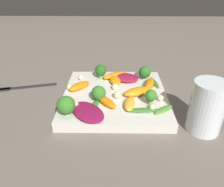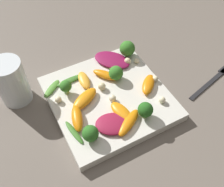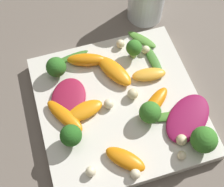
{
  "view_description": "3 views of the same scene",
  "coord_description": "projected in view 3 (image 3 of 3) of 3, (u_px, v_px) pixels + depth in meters",
  "views": [
    {
      "loc": [
        -0.5,
        -0.0,
        0.31
      ],
      "look_at": [
        -0.02,
        0.0,
        0.03
      ],
      "focal_mm": 35.0,
      "sensor_mm": 36.0,
      "label": 1
    },
    {
      "loc": [
        0.35,
        -0.18,
        0.51
      ],
      "look_at": [
        0.01,
        0.0,
        0.04
      ],
      "focal_mm": 42.0,
      "sensor_mm": 36.0,
      "label": 2
    },
    {
      "loc": [
        0.08,
        0.22,
        0.5
      ],
      "look_at": [
        0.01,
        -0.02,
        0.03
      ],
      "focal_mm": 50.0,
      "sensor_mm": 36.0,
      "label": 3
    }
  ],
  "objects": [
    {
      "name": "orange_segment_2",
      "position": [
        65.0,
        118.0,
        0.51
      ],
      "size": [
        0.06,
        0.08,
        0.02
      ],
      "color": "orange",
      "rests_on": "plate"
    },
    {
      "name": "macadamia_nut_4",
      "position": [
        108.0,
        102.0,
        0.52
      ],
      "size": [
        0.02,
        0.02,
        0.02
      ],
      "color": "beige",
      "rests_on": "plate"
    },
    {
      "name": "macadamia_nut_1",
      "position": [
        182.0,
        155.0,
        0.48
      ],
      "size": [
        0.01,
        0.01,
        0.01
      ],
      "color": "beige",
      "rests_on": "plate"
    },
    {
      "name": "ground_plane",
      "position": [
        119.0,
        109.0,
        0.55
      ],
      "size": [
        2.4,
        2.4,
        0.0
      ],
      "primitive_type": "plane",
      "color": "#6B6056"
    },
    {
      "name": "macadamia_nut_0",
      "position": [
        181.0,
        140.0,
        0.49
      ],
      "size": [
        0.02,
        0.02,
        0.02
      ],
      "color": "beige",
      "rests_on": "plate"
    },
    {
      "name": "arugula_sprig_1",
      "position": [
        153.0,
        60.0,
        0.57
      ],
      "size": [
        0.02,
        0.08,
        0.01
      ],
      "color": "#3D7528",
      "rests_on": "plate"
    },
    {
      "name": "arugula_sprig_0",
      "position": [
        142.0,
        39.0,
        0.59
      ],
      "size": [
        0.05,
        0.06,
        0.01
      ],
      "color": "#518E33",
      "rests_on": "plate"
    },
    {
      "name": "plate",
      "position": [
        119.0,
        106.0,
        0.54
      ],
      "size": [
        0.27,
        0.27,
        0.02
      ],
      "color": "silver",
      "rests_on": "ground_plane"
    },
    {
      "name": "macadamia_nut_7",
      "position": [
        120.0,
        44.0,
        0.58
      ],
      "size": [
        0.02,
        0.02,
        0.02
      ],
      "color": "beige",
      "rests_on": "plate"
    },
    {
      "name": "orange_segment_4",
      "position": [
        114.0,
        71.0,
        0.55
      ],
      "size": [
        0.06,
        0.08,
        0.02
      ],
      "color": "orange",
      "rests_on": "plate"
    },
    {
      "name": "broccoli_floret_3",
      "position": [
        71.0,
        136.0,
        0.48
      ],
      "size": [
        0.03,
        0.03,
        0.04
      ],
      "color": "#84AD5B",
      "rests_on": "plate"
    },
    {
      "name": "radicchio_leaf_0",
      "position": [
        188.0,
        118.0,
        0.51
      ],
      "size": [
        0.11,
        0.11,
        0.01
      ],
      "color": "maroon",
      "rests_on": "plate"
    },
    {
      "name": "macadamia_nut_5",
      "position": [
        135.0,
        174.0,
        0.46
      ],
      "size": [
        0.02,
        0.02,
        0.02
      ],
      "color": "beige",
      "rests_on": "plate"
    },
    {
      "name": "arugula_sprig_3",
      "position": [
        71.0,
        57.0,
        0.57
      ],
      "size": [
        0.07,
        0.02,
        0.01
      ],
      "color": "#3D7528",
      "rests_on": "plate"
    },
    {
      "name": "orange_segment_6",
      "position": [
        87.0,
        60.0,
        0.56
      ],
      "size": [
        0.07,
        0.04,
        0.02
      ],
      "color": "orange",
      "rests_on": "plate"
    },
    {
      "name": "orange_segment_3",
      "position": [
        125.0,
        159.0,
        0.47
      ],
      "size": [
        0.07,
        0.07,
        0.02
      ],
      "color": "orange",
      "rests_on": "plate"
    },
    {
      "name": "broccoli_floret_1",
      "position": [
        150.0,
        113.0,
        0.5
      ],
      "size": [
        0.04,
        0.04,
        0.04
      ],
      "color": "#84AD5B",
      "rests_on": "plate"
    },
    {
      "name": "macadamia_nut_2",
      "position": [
        133.0,
        94.0,
        0.53
      ],
      "size": [
        0.02,
        0.02,
        0.02
      ],
      "color": "beige",
      "rests_on": "plate"
    },
    {
      "name": "radicchio_leaf_1",
      "position": [
        69.0,
        98.0,
        0.53
      ],
      "size": [
        0.08,
        0.09,
        0.01
      ],
      "color": "maroon",
      "rests_on": "plate"
    },
    {
      "name": "arugula_sprig_2",
      "position": [
        170.0,
        117.0,
        0.51
      ],
      "size": [
        0.08,
        0.03,
        0.01
      ],
      "color": "#47842D",
      "rests_on": "plate"
    },
    {
      "name": "orange_segment_1",
      "position": [
        149.0,
        75.0,
        0.55
      ],
      "size": [
        0.06,
        0.03,
        0.02
      ],
      "color": "#FCAD33",
      "rests_on": "plate"
    },
    {
      "name": "broccoli_floret_0",
      "position": [
        134.0,
        48.0,
        0.55
      ],
      "size": [
        0.03,
        0.03,
        0.04
      ],
      "color": "#7A9E51",
      "rests_on": "plate"
    },
    {
      "name": "broccoli_floret_2",
      "position": [
        204.0,
        140.0,
        0.47
      ],
      "size": [
        0.04,
        0.04,
        0.05
      ],
      "color": "#84AD5B",
      "rests_on": "plate"
    },
    {
      "name": "broccoli_floret_4",
      "position": [
        56.0,
        67.0,
        0.54
      ],
      "size": [
        0.04,
        0.04,
        0.04
      ],
      "color": "#84AD5B",
      "rests_on": "plate"
    },
    {
      "name": "macadamia_nut_6",
      "position": [
        91.0,
        171.0,
        0.47
      ],
      "size": [
        0.02,
        0.02,
        0.02
      ],
      "color": "beige",
      "rests_on": "plate"
    },
    {
      "name": "orange_segment_0",
      "position": [
        155.0,
        103.0,
        0.52
      ],
      "size": [
        0.07,
        0.06,
        0.02
      ],
      "color": "orange",
      "rests_on": "plate"
    },
    {
      "name": "orange_segment_5",
      "position": [
        84.0,
        112.0,
        0.51
      ],
      "size": [
        0.07,
        0.04,
        0.02
      ],
      "color": "orange",
      "rests_on": "plate"
    },
    {
      "name": "macadamia_nut_3",
      "position": [
        146.0,
        50.0,
        0.57
      ],
      "size": [
        0.01,
        0.01,
        0.01
      ],
      "color": "beige",
      "rests_on": "plate"
    }
  ]
}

